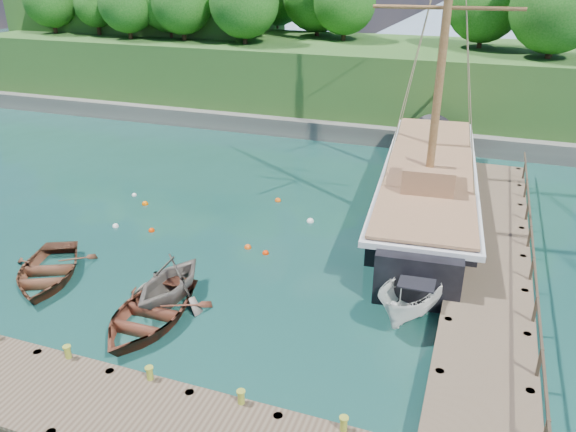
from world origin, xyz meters
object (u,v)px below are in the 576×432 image
object	(u,v)px
rowboat_0	(48,279)
rowboat_1	(171,300)
cabin_boat_white	(414,312)
schooner	(427,190)
rowboat_2	(149,322)

from	to	relation	value
rowboat_0	rowboat_1	bearing A→B (deg)	-22.45
rowboat_0	cabin_boat_white	distance (m)	15.01
rowboat_1	schooner	distance (m)	14.96
cabin_boat_white	rowboat_0	bearing A→B (deg)	-153.02
rowboat_0	rowboat_1	size ratio (longest dim) A/B	1.28
rowboat_0	cabin_boat_white	world-z (taller)	cabin_boat_white
rowboat_2	rowboat_1	bearing A→B (deg)	90.43
cabin_boat_white	schooner	xyz separation A→B (m)	(-0.83, 10.07, 1.05)
rowboat_0	schooner	size ratio (longest dim) A/B	0.19
rowboat_0	rowboat_2	world-z (taller)	rowboat_2
rowboat_2	schooner	distance (m)	16.29
rowboat_0	rowboat_1	world-z (taller)	rowboat_1
rowboat_0	cabin_boat_white	xyz separation A→B (m)	(14.77, 2.66, 0.00)
cabin_boat_white	schooner	world-z (taller)	schooner
rowboat_1	schooner	world-z (taller)	schooner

